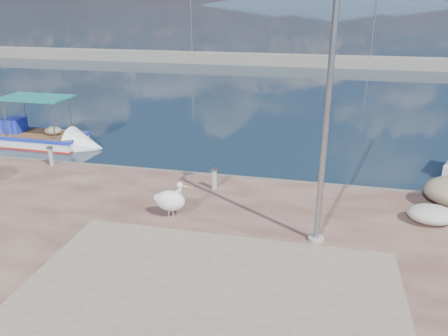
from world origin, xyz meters
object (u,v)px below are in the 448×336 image
lamp_post (326,129)px  bollard_near (214,178)px  boat_left (41,141)px  pelican (171,200)px

lamp_post → bollard_near: lamp_post is taller
lamp_post → bollard_near: size_ratio=8.94×
boat_left → bollard_near: 11.24m
boat_left → pelican: size_ratio=4.77×
lamp_post → boat_left: bearing=151.9°
boat_left → lamp_post: 16.23m
pelican → bollard_near: bearing=74.9°
pelican → bollard_near: 2.56m
lamp_post → bollard_near: bearing=142.3°
pelican → lamp_post: 5.30m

